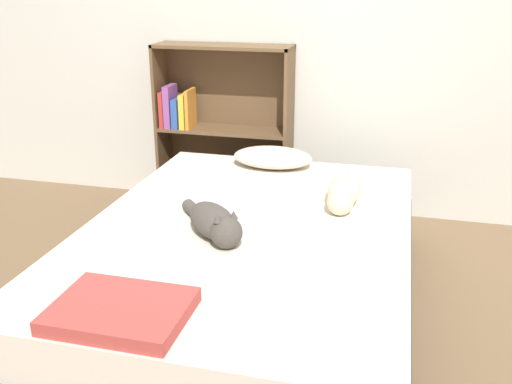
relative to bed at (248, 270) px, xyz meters
name	(u,v)px	position (x,y,z in m)	size (l,w,h in m)	color
ground_plane	(248,311)	(0.00, 0.00, -0.22)	(8.00, 8.00, 0.00)	brown
wall_back	(306,14)	(0.00, 1.38, 1.03)	(8.00, 0.06, 2.50)	silver
bed	(248,270)	(0.00, 0.00, 0.00)	(1.44, 2.02, 0.44)	#333338
pillow	(273,157)	(-0.08, 0.84, 0.28)	(0.46, 0.29, 0.11)	beige
cat_light	(344,191)	(0.38, 0.37, 0.28)	(0.16, 0.61, 0.15)	beige
cat_dark	(215,223)	(-0.10, -0.15, 0.29)	(0.39, 0.42, 0.15)	#47423D
bookshelf	(221,125)	(-0.52, 1.25, 0.34)	(0.87, 0.26, 1.07)	brown
blanket_fold	(121,311)	(-0.20, -0.80, 0.25)	(0.43, 0.33, 0.05)	#B2423D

